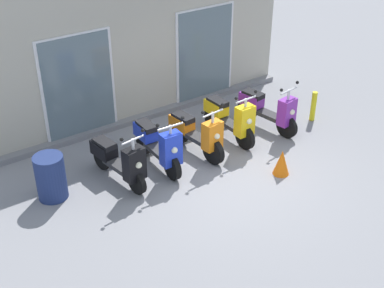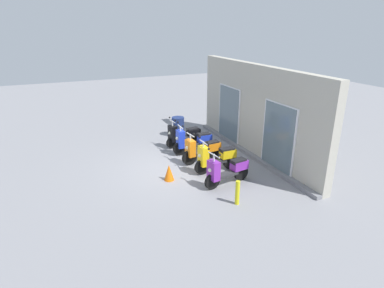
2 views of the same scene
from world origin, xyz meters
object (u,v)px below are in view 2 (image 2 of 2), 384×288
Objects in this scene: scooter_purple at (227,170)px; traffic_cone at (169,173)px; scooter_black at (183,135)px; scooter_yellow at (216,158)px; trash_bin at (178,127)px; curb_bollard at (237,193)px; scooter_blue at (192,141)px; scooter_orange at (202,150)px.

scooter_purple is 1.82m from traffic_cone.
scooter_yellow reaches higher than scooter_black.
scooter_purple is at bearing -3.56° from trash_bin.
scooter_black is at bearing -178.49° from scooter_yellow.
curb_bollard is at bearing 29.97° from traffic_cone.
scooter_black reaches higher than curb_bollard.
scooter_yellow is 0.98m from scooter_purple.
scooter_black is 1.26m from trash_bin.
scooter_yellow is at bearing 89.29° from traffic_cone.
scooter_blue is 2.32× the size of curb_bollard.
scooter_black is 3.65m from scooter_purple.
scooter_blue reaches higher than scooter_orange.
scooter_blue is 1.01× the size of scooter_orange.
scooter_purple is (2.78, -0.08, -0.00)m from scooter_blue.
scooter_blue is 2.78m from scooter_purple.
scooter_black is at bearing -11.60° from trash_bin.
scooter_orange is 3.03m from curb_bollard.
scooter_blue is 2.12m from trash_bin.
traffic_cone is at bearing -41.55° from scooter_blue.
trash_bin reaches higher than traffic_cone.
scooter_yellow is 2.14m from curb_bollard.
scooter_orange is at bearing -4.62° from trash_bin.
traffic_cone is at bearing -24.95° from trash_bin.
scooter_blue is 0.89m from scooter_orange.
trash_bin is at bearing 173.85° from scooter_blue.
scooter_orange is at bearing 119.70° from traffic_cone.
curb_bollard is (2.09, -0.41, -0.16)m from scooter_yellow.
scooter_purple is 3.11× the size of traffic_cone.
scooter_black is 0.97× the size of scooter_purple.
scooter_orange is at bearing -176.28° from scooter_yellow.
curb_bollard is 1.35× the size of traffic_cone.
trash_bin is at bearing 155.05° from traffic_cone.
traffic_cone is at bearing -123.25° from scooter_purple.
traffic_cone is (-2.11, -1.22, -0.09)m from curb_bollard.
scooter_yellow is 2.26× the size of curb_bollard.
scooter_orange is 1.02× the size of scooter_yellow.
scooter_blue is 2.40m from traffic_cone.
scooter_blue and scooter_yellow have the same top height.
scooter_black is 1.76m from scooter_orange.
scooter_yellow reaches higher than scooter_orange.
scooter_orange is at bearing 0.36° from scooter_black.
scooter_blue reaches higher than curb_bollard.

